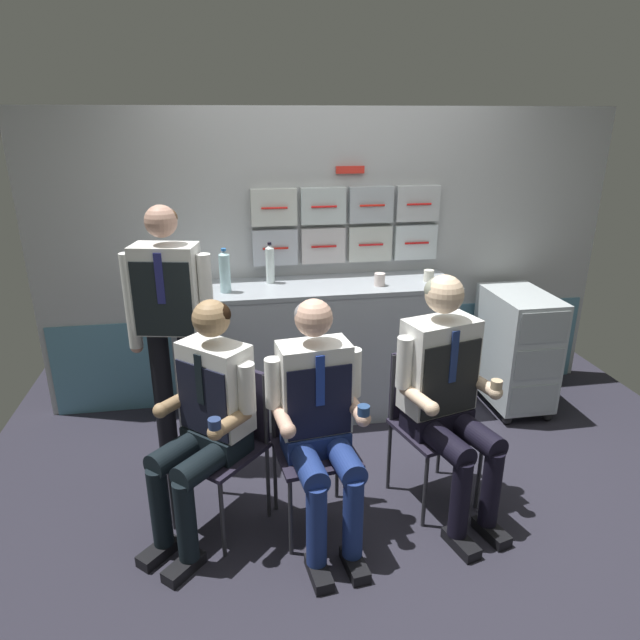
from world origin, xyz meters
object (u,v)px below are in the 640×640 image
object	(u,v)px
crew_member_standing	(170,320)
crew_member_left	(205,414)
folding_chair_near_trolley	(427,408)
water_bottle_clear	(225,272)
coffee_cup_spare	(189,285)
folding_chair_center	(310,428)
crew_member_center	(319,415)
service_trolley	(516,347)
crew_member_near_trolley	(447,386)
folding_chair_left	(229,428)

from	to	relation	value
crew_member_standing	crew_member_left	bearing A→B (deg)	-73.76
crew_member_left	folding_chair_near_trolley	bearing A→B (deg)	7.05
crew_member_left	water_bottle_clear	world-z (taller)	water_bottle_clear
crew_member_left	crew_member_standing	world-z (taller)	crew_member_standing
folding_chair_near_trolley	coffee_cup_spare	xyz separation A→B (m)	(-1.32, 1.06, 0.48)
folding_chair_center	crew_member_center	world-z (taller)	crew_member_center
crew_member_standing	coffee_cup_spare	bearing A→B (deg)	80.82
folding_chair_center	crew_member_standing	size ratio (longest dim) A/B	0.53
crew_member_center	crew_member_standing	size ratio (longest dim) A/B	0.78
folding_chair_near_trolley	water_bottle_clear	xyz separation A→B (m)	(-1.08, 0.96, 0.59)
service_trolley	crew_member_near_trolley	bearing A→B (deg)	-133.49
service_trolley	crew_member_near_trolley	size ratio (longest dim) A/B	0.66
crew_member_near_trolley	crew_member_standing	xyz separation A→B (m)	(-1.45, 0.68, 0.22)
water_bottle_clear	coffee_cup_spare	size ratio (longest dim) A/B	4.44
folding_chair_left	crew_member_standing	xyz separation A→B (m)	(-0.31, 0.56, 0.42)
folding_chair_near_trolley	crew_member_standing	world-z (taller)	crew_member_standing
crew_member_left	service_trolley	bearing A→B (deg)	24.64
crew_member_center	crew_member_left	bearing A→B (deg)	168.50
service_trolley	crew_member_center	bearing A→B (deg)	-145.90
crew_member_near_trolley	crew_member_standing	world-z (taller)	crew_member_standing
service_trolley	crew_member_left	size ratio (longest dim) A/B	0.70
crew_member_center	folding_chair_near_trolley	distance (m)	0.73
crew_member_left	coffee_cup_spare	bearing A→B (deg)	95.25
water_bottle_clear	crew_member_left	bearing A→B (deg)	-96.81
folding_chair_left	folding_chair_near_trolley	bearing A→B (deg)	1.62
crew_member_near_trolley	water_bottle_clear	size ratio (longest dim) A/B	4.52
crew_member_standing	water_bottle_clear	xyz separation A→B (m)	(0.33, 0.43, 0.16)
crew_member_left	coffee_cup_spare	distance (m)	1.25
crew_member_left	crew_member_near_trolley	world-z (taller)	crew_member_near_trolley
service_trolley	crew_member_center	world-z (taller)	crew_member_center
service_trolley	crew_member_standing	xyz separation A→B (m)	(-2.42, -0.35, 0.49)
crew_member_left	water_bottle_clear	size ratio (longest dim) A/B	4.31
crew_member_standing	folding_chair_left	bearing A→B (deg)	-61.07
folding_chair_near_trolley	water_bottle_clear	size ratio (longest dim) A/B	2.93
crew_member_left	coffee_cup_spare	world-z (taller)	crew_member_left
crew_member_left	crew_member_center	world-z (taller)	crew_member_center
folding_chair_near_trolley	coffee_cup_spare	bearing A→B (deg)	141.41
crew_member_left	crew_member_standing	size ratio (longest dim) A/B	0.78
water_bottle_clear	coffee_cup_spare	bearing A→B (deg)	157.44
folding_chair_center	folding_chair_near_trolley	distance (m)	0.69
crew_member_center	crew_member_near_trolley	world-z (taller)	crew_member_near_trolley
service_trolley	folding_chair_center	size ratio (longest dim) A/B	1.03
folding_chair_near_trolley	crew_member_near_trolley	size ratio (longest dim) A/B	0.65
service_trolley	folding_chair_center	xyz separation A→B (m)	(-1.69, -0.97, 0.06)
folding_chair_left	crew_member_left	bearing A→B (deg)	-133.02
service_trolley	folding_chair_left	xyz separation A→B (m)	(-2.11, -0.90, 0.06)
crew_member_left	coffee_cup_spare	size ratio (longest dim) A/B	19.14
service_trolley	crew_member_center	distance (m)	2.03
folding_chair_near_trolley	crew_member_standing	size ratio (longest dim) A/B	0.53
crew_member_near_trolley	crew_member_center	bearing A→B (deg)	-171.08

